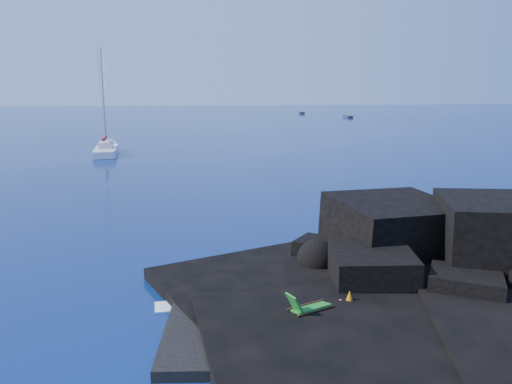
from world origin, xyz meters
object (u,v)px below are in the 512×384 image
(sunbather, at_px, (327,302))
(sailboat, at_px, (107,154))
(marker_cone, at_px, (349,299))
(distant_boat_b, at_px, (348,118))
(distant_boat_a, at_px, (301,114))
(deck_chair, at_px, (311,302))

(sunbather, bearing_deg, sailboat, 119.66)
(sunbather, distance_m, marker_cone, 0.79)
(sailboat, bearing_deg, distant_boat_b, 47.03)
(marker_cone, xyz_separation_m, distant_boat_b, (34.94, 109.46, -0.66))
(sailboat, bearing_deg, marker_cone, -76.30)
(sunbather, relative_size, distant_boat_b, 0.44)
(distant_boat_a, bearing_deg, distant_boat_b, -65.09)
(sailboat, xyz_separation_m, distant_boat_a, (42.60, 84.93, 0.00))
(marker_cone, xyz_separation_m, distant_boat_a, (27.33, 129.99, -0.66))
(sunbather, height_order, distant_boat_a, sunbather)
(sailboat, distance_m, distant_boat_b, 81.66)
(deck_chair, distance_m, distant_boat_b, 115.87)
(sailboat, distance_m, distant_boat_a, 95.02)
(distant_boat_b, bearing_deg, marker_cone, -108.99)
(sunbather, bearing_deg, distant_boat_a, 89.55)
(sailboat, distance_m, marker_cone, 47.58)
(sailboat, relative_size, marker_cone, 19.60)
(distant_boat_b, bearing_deg, deck_chair, -109.62)
(sailboat, bearing_deg, sunbather, -77.12)
(sailboat, height_order, distant_boat_a, sailboat)
(distant_boat_a, bearing_deg, sunbather, -97.65)
(sailboat, relative_size, sunbather, 6.59)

